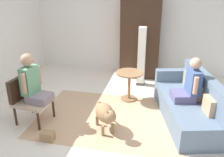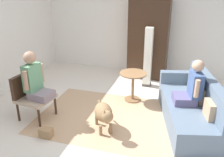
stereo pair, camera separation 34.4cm
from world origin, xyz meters
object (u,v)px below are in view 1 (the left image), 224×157
object	(u,v)px
armoire_cabinet	(140,39)
handbag	(48,136)
round_end_table	(129,82)
column_lamp	(142,57)
dog	(105,113)
person_on_armchair	(32,82)
person_on_couch	(190,84)
couch	(189,104)
armchair	(28,96)

from	to	relation	value
armoire_cabinet	handbag	distance (m)	3.62
round_end_table	column_lamp	distance (m)	0.95
dog	armoire_cabinet	distance (m)	2.92
person_on_armchair	column_lamp	distance (m)	2.75
person_on_couch	armoire_cabinet	bearing A→B (deg)	117.76
armoire_cabinet	round_end_table	bearing A→B (deg)	-92.23
dog	armoire_cabinet	xyz separation A→B (m)	(0.29, 2.82, 0.68)
couch	armchair	xyz separation A→B (m)	(-2.93, -0.68, 0.19)
person_on_couch	handbag	distance (m)	2.65
handbag	dog	bearing A→B (deg)	28.75
dog	couch	bearing A→B (deg)	26.76
round_end_table	armchair	bearing A→B (deg)	-144.08
armoire_cabinet	handbag	bearing A→B (deg)	-109.36
person_on_couch	armoire_cabinet	distance (m)	2.43
armchair	handbag	distance (m)	0.91
dog	armchair	bearing A→B (deg)	178.04
handbag	round_end_table	bearing A→B (deg)	58.06
armchair	person_on_armchair	world-z (taller)	person_on_armchair
armoire_cabinet	couch	bearing A→B (deg)	-60.87
dog	column_lamp	xyz separation A→B (m)	(0.39, 2.17, 0.38)
person_on_armchair	column_lamp	world-z (taller)	column_lamp
dog	armoire_cabinet	size ratio (longest dim) A/B	0.35
person_on_armchair	dog	bearing A→B (deg)	-1.37
person_on_couch	round_end_table	xyz separation A→B (m)	(-1.18, 0.60, -0.31)
dog	column_lamp	bearing A→B (deg)	79.75
armchair	armoire_cabinet	bearing A→B (deg)	57.52
person_on_armchair	armoire_cabinet	bearing A→B (deg)	59.90
armchair	person_on_armchair	size ratio (longest dim) A/B	0.98
dog	column_lamp	world-z (taller)	column_lamp
round_end_table	person_on_armchair	bearing A→B (deg)	-141.17
person_on_armchair	armchair	bearing A→B (deg)	172.64
person_on_couch	round_end_table	bearing A→B (deg)	153.09
person_on_armchair	armoire_cabinet	distance (m)	3.23
round_end_table	person_on_couch	bearing A→B (deg)	-26.91
couch	column_lamp	bearing A→B (deg)	126.35
round_end_table	armoire_cabinet	bearing A→B (deg)	87.77
person_on_armchair	round_end_table	world-z (taller)	person_on_armchair
armchair	armoire_cabinet	xyz separation A→B (m)	(1.76, 2.77, 0.52)
dog	handbag	size ratio (longest dim) A/B	3.35
dog	handbag	distance (m)	1.03
armchair	armoire_cabinet	size ratio (longest dim) A/B	0.42
armchair	dog	size ratio (longest dim) A/B	1.19
dog	handbag	world-z (taller)	dog
person_on_armchair	round_end_table	size ratio (longest dim) A/B	1.37
armchair	dog	world-z (taller)	armchair
handbag	armchair	bearing A→B (deg)	138.74
person_on_couch	dog	distance (m)	1.62
couch	person_on_armchair	size ratio (longest dim) A/B	2.44
column_lamp	armoire_cabinet	size ratio (longest dim) A/B	0.71
armchair	handbag	bearing A→B (deg)	-41.26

